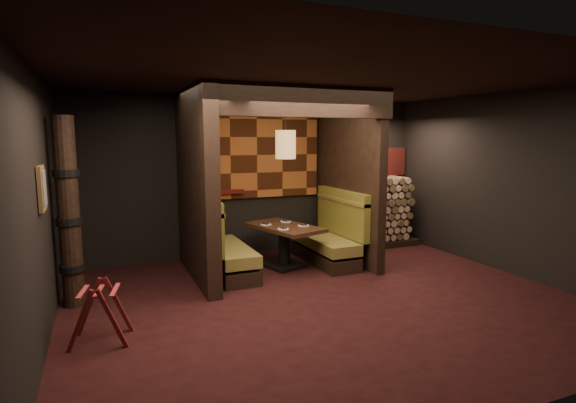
# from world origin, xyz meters

# --- Properties ---
(floor) EXTENTS (6.50, 5.50, 0.02)m
(floor) POSITION_xyz_m (0.00, 0.00, -0.01)
(floor) COLOR black
(floor) RESTS_ON ground
(ceiling) EXTENTS (6.50, 5.50, 0.02)m
(ceiling) POSITION_xyz_m (0.00, 0.00, 2.86)
(ceiling) COLOR black
(ceiling) RESTS_ON ground
(wall_back) EXTENTS (6.50, 0.02, 2.85)m
(wall_back) POSITION_xyz_m (0.00, 2.76, 1.43)
(wall_back) COLOR black
(wall_back) RESTS_ON ground
(wall_front) EXTENTS (6.50, 0.02, 2.85)m
(wall_front) POSITION_xyz_m (0.00, -2.76, 1.43)
(wall_front) COLOR black
(wall_front) RESTS_ON ground
(wall_left) EXTENTS (0.02, 5.50, 2.85)m
(wall_left) POSITION_xyz_m (-3.26, 0.00, 1.43)
(wall_left) COLOR black
(wall_left) RESTS_ON ground
(wall_right) EXTENTS (0.02, 5.50, 2.85)m
(wall_right) POSITION_xyz_m (3.26, 0.00, 1.43)
(wall_right) COLOR black
(wall_right) RESTS_ON ground
(partition_left) EXTENTS (0.20, 2.20, 2.85)m
(partition_left) POSITION_xyz_m (-1.35, 1.65, 1.43)
(partition_left) COLOR black
(partition_left) RESTS_ON floor
(partition_right) EXTENTS (0.15, 2.10, 2.85)m
(partition_right) POSITION_xyz_m (1.30, 1.70, 1.43)
(partition_right) COLOR black
(partition_right) RESTS_ON floor
(header_beam) EXTENTS (2.85, 0.18, 0.44)m
(header_beam) POSITION_xyz_m (-0.02, 0.70, 2.63)
(header_beam) COLOR black
(header_beam) RESTS_ON partition_left
(tapa_back_panel) EXTENTS (2.40, 0.06, 1.55)m
(tapa_back_panel) POSITION_xyz_m (-0.02, 2.71, 1.82)
(tapa_back_panel) COLOR #A65824
(tapa_back_panel) RESTS_ON wall_back
(tapa_side_panel) EXTENTS (0.04, 1.85, 1.45)m
(tapa_side_panel) POSITION_xyz_m (-1.23, 1.82, 1.85)
(tapa_side_panel) COLOR #A65824
(tapa_side_panel) RESTS_ON partition_left
(lacquer_shelf) EXTENTS (0.60, 0.12, 0.07)m
(lacquer_shelf) POSITION_xyz_m (-0.60, 2.65, 1.18)
(lacquer_shelf) COLOR #4F1311
(lacquer_shelf) RESTS_ON wall_back
(booth_bench_left) EXTENTS (0.68, 1.60, 1.14)m
(booth_bench_left) POSITION_xyz_m (-0.96, 1.65, 0.40)
(booth_bench_left) COLOR black
(booth_bench_left) RESTS_ON floor
(booth_bench_right) EXTENTS (0.68, 1.60, 1.14)m
(booth_bench_right) POSITION_xyz_m (0.93, 1.65, 0.40)
(booth_bench_right) COLOR black
(booth_bench_right) RESTS_ON floor
(dining_table) EXTENTS (1.07, 1.48, 0.70)m
(dining_table) POSITION_xyz_m (0.08, 1.64, 0.47)
(dining_table) COLOR black
(dining_table) RESTS_ON floor
(place_settings) EXTENTS (0.71, 0.74, 0.03)m
(place_settings) POSITION_xyz_m (0.08, 1.64, 0.72)
(place_settings) COLOR white
(place_settings) RESTS_ON dining_table
(pendant_lamp) EXTENTS (0.32, 0.32, 1.05)m
(pendant_lamp) POSITION_xyz_m (0.08, 1.59, 2.02)
(pendant_lamp) COLOR olive
(pendant_lamp) RESTS_ON ceiling
(framed_picture) EXTENTS (0.05, 0.36, 0.46)m
(framed_picture) POSITION_xyz_m (-3.22, 0.10, 1.62)
(framed_picture) COLOR brown
(framed_picture) RESTS_ON wall_left
(luggage_rack) EXTENTS (0.70, 0.55, 0.68)m
(luggage_rack) POSITION_xyz_m (-2.74, -0.13, 0.34)
(luggage_rack) COLOR #4E1413
(luggage_rack) RESTS_ON floor
(totem_column) EXTENTS (0.31, 0.31, 2.40)m
(totem_column) POSITION_xyz_m (-3.05, 1.10, 1.19)
(totem_column) COLOR black
(totem_column) RESTS_ON floor
(firewood_stack) EXTENTS (1.73, 0.70, 1.36)m
(firewood_stack) POSITION_xyz_m (2.29, 2.35, 0.68)
(firewood_stack) COLOR black
(firewood_stack) RESTS_ON floor
(mosaic_header) EXTENTS (1.83, 0.10, 0.56)m
(mosaic_header) POSITION_xyz_m (2.29, 2.68, 1.64)
(mosaic_header) COLOR maroon
(mosaic_header) RESTS_ON wall_back
(bay_front_post) EXTENTS (0.08, 0.08, 2.85)m
(bay_front_post) POSITION_xyz_m (1.39, 1.96, 1.43)
(bay_front_post) COLOR black
(bay_front_post) RESTS_ON floor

